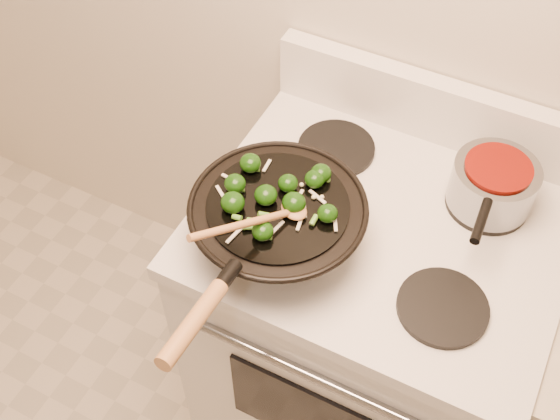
% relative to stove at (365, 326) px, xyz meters
% --- Properties ---
extents(stove, '(0.78, 0.67, 1.08)m').
position_rel_stove_xyz_m(stove, '(0.00, 0.00, 0.00)').
color(stove, white).
rests_on(stove, ground).
extents(wok, '(0.36, 0.60, 0.19)m').
position_rel_stove_xyz_m(wok, '(-0.18, -0.16, 0.52)').
color(wok, black).
rests_on(wok, stove).
extents(stirfry, '(0.27, 0.25, 0.04)m').
position_rel_stove_xyz_m(stirfry, '(-0.19, -0.14, 0.59)').
color(stirfry, '#113508').
rests_on(stirfry, wok).
extents(wooden_spoon, '(0.14, 0.25, 0.11)m').
position_rel_stove_xyz_m(wooden_spoon, '(-0.17, -0.22, 0.61)').
color(wooden_spoon, '#AE7544').
rests_on(wooden_spoon, wok).
extents(saucepan, '(0.18, 0.29, 0.11)m').
position_rel_stove_xyz_m(saucepan, '(0.18, 0.15, 0.52)').
color(saucepan, gray).
rests_on(saucepan, stove).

